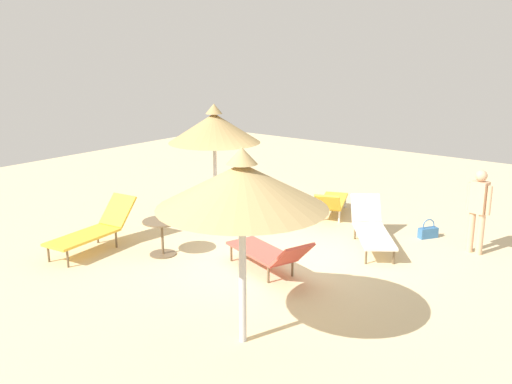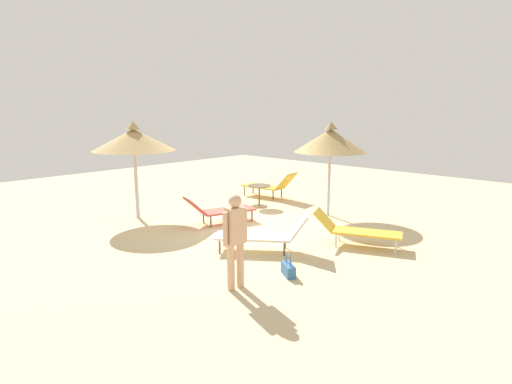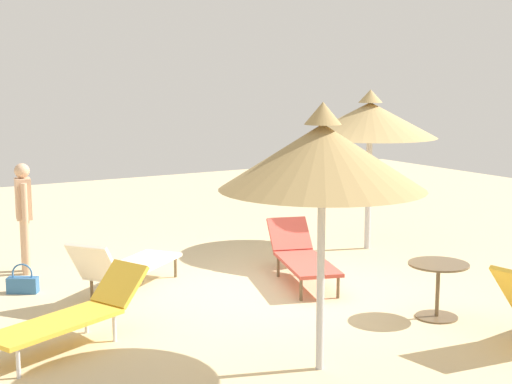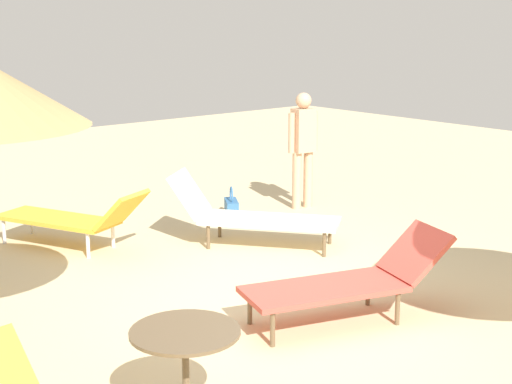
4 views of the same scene
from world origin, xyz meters
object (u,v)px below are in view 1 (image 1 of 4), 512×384
Objects in this scene: lounge_chair_far_right at (269,252)px; person_standing_near_right at (478,206)px; lounge_chair_near_left at (94,228)px; handbag at (428,232)px; side_table_round at (162,231)px; parasol_umbrella_back at (214,128)px; lounge_chair_front at (332,202)px; lounge_chair_far_left at (371,228)px; parasol_umbrella_center at (242,186)px.

lounge_chair_far_right is 4.20m from person_standing_near_right.
lounge_chair_near_left reaches higher than lounge_chair_far_right.
side_table_round is at bearing 138.27° from handbag.
parasol_umbrella_back is 3.39m from lounge_chair_near_left.
parasol_umbrella_back is 6.21× the size of handbag.
lounge_chair_front is 4.36m from side_table_round.
lounge_chair_near_left is 6.87m from handbag.
lounge_chair_front is at bearing 84.35° from person_standing_near_right.
handbag is (1.94, -4.27, -2.04)m from parasol_umbrella_back.
lounge_chair_near_left is at bearing 126.66° from person_standing_near_right.
parasol_umbrella_back reaches higher than lounge_chair_near_left.
lounge_chair_far_left is (0.72, -3.56, -1.78)m from parasol_umbrella_back.
lounge_chair_front is 1.20× the size of person_standing_near_right.
lounge_chair_far_right is at bearing -76.39° from side_table_round.
side_table_round is (-4.13, 3.68, 0.35)m from handbag.
person_standing_near_right is at bearing -37.88° from lounge_chair_far_right.
lounge_chair_near_left is at bearing 130.08° from lounge_chair_far_left.
handbag is at bearing -30.18° from lounge_chair_far_left.
lounge_chair_near_left is 1.02× the size of lounge_chair_far_left.
parasol_umbrella_back reaches higher than lounge_chair_far_right.
lounge_chair_near_left is 4.66× the size of handbag.
parasol_umbrella_center is 1.34× the size of lounge_chair_near_left.
parasol_umbrella_back is at bearing 101.40° from lounge_chair_far_left.
lounge_chair_far_left reaches higher than lounge_chair_far_right.
lounge_chair_far_right is at bearing -71.14° from lounge_chair_near_left.
person_standing_near_right reaches higher than lounge_chair_front.
handbag is at bearing -3.33° from parasol_umbrella_center.
person_standing_near_right is at bearing -95.65° from lounge_chair_front.
handbag is at bearing -65.58° from parasol_umbrella_back.
lounge_chair_front is at bearing 13.62° from lounge_chair_far_right.
parasol_umbrella_back reaches higher than handbag.
parasol_umbrella_back reaches higher than lounge_chair_front.
lounge_chair_far_left is at bearing 117.14° from person_standing_near_right.
lounge_chair_far_left reaches higher than handbag.
lounge_chair_near_left is (-4.80, 2.56, 0.07)m from lounge_chair_front.
parasol_umbrella_center reaches higher than lounge_chair_far_right.
parasol_umbrella_back is 5.11m from handbag.
parasol_umbrella_center is 1.37× the size of lounge_chair_far_left.
parasol_umbrella_back is 1.35× the size of lounge_chair_front.
side_table_round is at bearing -165.07° from parasol_umbrella_back.
handbag is at bearing -22.58° from lounge_chair_far_right.
parasol_umbrella_center reaches higher than person_standing_near_right.
lounge_chair_near_left is at bearing 117.27° from side_table_round.
lounge_chair_far_right is 1.20× the size of person_standing_near_right.
lounge_chair_far_left is (3.55, -4.22, -0.06)m from lounge_chair_near_left.
parasol_umbrella_center is 5.02m from lounge_chair_near_left.
lounge_chair_far_left is 4.54× the size of handbag.
lounge_chair_near_left reaches higher than lounge_chair_far_left.
lounge_chair_front is at bearing -43.91° from parasol_umbrella_back.
parasol_umbrella_center is 1.63× the size of person_standing_near_right.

